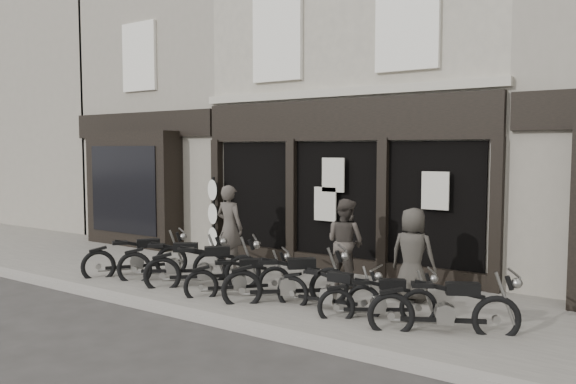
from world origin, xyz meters
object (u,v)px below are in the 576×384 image
Objects in this scene: motorcycle_0 at (137,261)px; motorcycle_6 at (379,304)px; motorcycle_1 at (174,265)px; man_right at (413,254)px; motorcycle_2 at (204,270)px; motorcycle_4 at (288,285)px; advert_sign_post at (213,220)px; motorcycle_7 at (445,313)px; motorcycle_3 at (240,281)px; man_left at (230,228)px; man_centre at (345,242)px; motorcycle_5 at (329,295)px.

motorcycle_6 is at bearing -53.65° from motorcycle_0.
man_right reaches higher than motorcycle_1.
motorcycle_1 is at bearing 14.58° from man_right.
motorcycle_2 reaches higher than motorcycle_1.
motorcycle_4 is at bearing -43.56° from motorcycle_2.
advert_sign_post is at bearing 124.00° from motorcycle_6.
motorcycle_3 is at bearing 153.55° from motorcycle_7.
motorcycle_1 is at bearing 135.84° from motorcycle_2.
motorcycle_7 is (4.84, -0.10, -0.02)m from motorcycle_2.
man_right is at bearing 178.35° from man_left.
motorcycle_3 is at bearing -18.12° from advert_sign_post.
motorcycle_7 is (3.85, 0.03, 0.04)m from motorcycle_3.
motorcycle_4 is 1.12× the size of man_right.
motorcycle_7 is at bearing 164.40° from man_left.
motorcycle_1 is at bearing 78.93° from man_left.
motorcycle_4 is at bearing -37.24° from motorcycle_1.
man_centre reaches higher than motorcycle_1.
motorcycle_7 is 1.22× the size of man_right.
motorcycle_5 is at bearing -42.81° from motorcycle_2.
motorcycle_1 reaches higher than motorcycle_7.
man_centre is at bearing -6.77° from motorcycle_2.
motorcycle_5 is at bearing 52.76° from man_right.
motorcycle_3 reaches higher than motorcycle_5.
motorcycle_3 is 0.85× the size of motorcycle_4.
motorcycle_5 is at bearing 157.15° from man_left.
motorcycle_7 is 0.96× the size of advert_sign_post.
motorcycle_5 is at bearing -4.04° from advert_sign_post.
man_right is at bearing 179.73° from man_centre.
motorcycle_1 is (1.03, 0.07, 0.01)m from motorcycle_0.
man_centre is at bearing -31.95° from motorcycle_0.
man_right is at bearing -4.62° from motorcycle_4.
man_right is (4.36, -0.16, -0.12)m from man_left.
motorcycle_6 is 0.80× the size of advert_sign_post.
man_centre is (2.25, 1.63, 0.55)m from motorcycle_2.
motorcycle_7 is 1.84m from man_right.
motorcycle_1 is at bearing -49.87° from motorcycle_0.
motorcycle_2 is 1.07× the size of man_centre.
motorcycle_2 reaches higher than motorcycle_3.
motorcycle_4 is at bearing -40.14° from motorcycle_3.
man_centre is at bearing 8.50° from motorcycle_3.
man_left is 1.10× the size of man_centre.
advert_sign_post is (-6.77, 2.53, 0.61)m from motorcycle_7.
motorcycle_3 is (1.00, -0.14, -0.06)m from motorcycle_2.
motorcycle_5 reaches higher than motorcycle_6.
motorcycle_2 reaches higher than motorcycle_0.
man_centre is 4.25m from advert_sign_post.
man_left reaches higher than motorcycle_7.
motorcycle_1 is at bearing 39.26° from man_centre.
motorcycle_3 is at bearing 144.78° from motorcycle_4.
motorcycle_3 is 1.82m from motorcycle_5.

